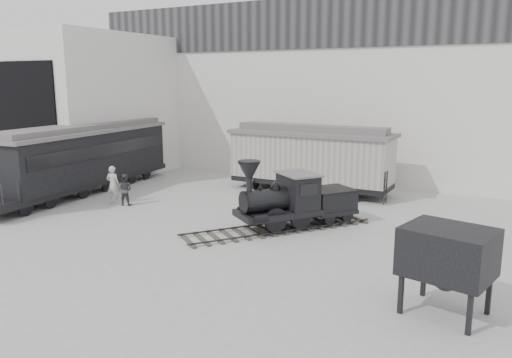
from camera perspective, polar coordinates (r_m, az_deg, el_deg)
The scene contains 9 objects.
ground at distance 19.10m, azimuth -6.31°, elevation -7.66°, with size 90.00×90.00×0.00m, color #9E9E9B.
north_wall at distance 31.61m, azimuth 9.03°, elevation 10.00°, with size 34.00×2.51×11.00m.
west_pavilion at distance 35.10m, azimuth -17.22°, elevation 8.02°, with size 7.00×12.11×9.00m.
locomotive at distance 21.08m, azimuth 4.11°, elevation -2.74°, with size 6.48×7.69×2.93m.
boxcar at distance 27.86m, azimuth 6.25°, elevation 2.51°, with size 9.21×3.04×3.75m.
passenger_coach at distance 29.38m, azimuth -18.98°, elevation 2.34°, with size 3.81×13.25×3.50m.
visitor_a at distance 26.28m, azimuth -16.03°, elevation -0.62°, with size 0.70×0.46×1.93m, color beige.
visitor_b at distance 25.75m, azimuth -14.76°, elevation -1.17°, with size 0.77×0.60×1.59m, color #3C3C40.
coal_hopper at distance 14.20m, azimuth 21.04°, elevation -8.49°, with size 2.54×2.25×2.38m.
Camera 1 is at (10.19, -14.93, 6.16)m, focal length 35.00 mm.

